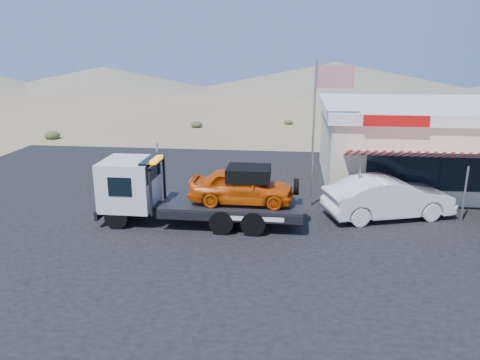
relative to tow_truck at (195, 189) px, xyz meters
The scene contains 7 objects.
ground 2.38m from the tow_truck, 97.80° to the right, with size 120.00×120.00×0.00m, color #896F4E.
asphalt_lot 2.45m from the tow_truck, 31.61° to the left, with size 32.00×24.00×0.02m, color black.
tow_truck is the anchor object (origin of this frame).
white_sedan 7.59m from the tow_truck, 11.27° to the left, with size 1.75×5.02×1.65m, color silver.
jerky_store 12.44m from the tow_truck, 34.53° to the left, with size 10.40×9.97×3.90m.
flagpole 5.84m from the tow_truck, 28.82° to the left, with size 1.55×0.10×6.00m.
distant_hills 54.15m from the tow_truck, 100.68° to the left, with size 126.00×48.00×4.20m.
Camera 1 is at (3.86, -14.65, 6.62)m, focal length 35.00 mm.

